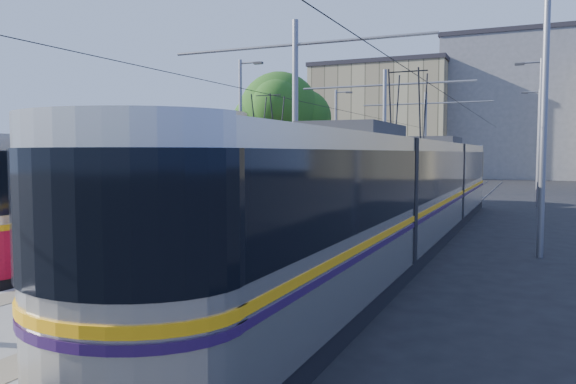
% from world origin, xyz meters
% --- Properties ---
extents(ground, '(160.00, 160.00, 0.00)m').
position_xyz_m(ground, '(0.00, 0.00, 0.00)').
color(ground, black).
rests_on(ground, ground).
extents(platform, '(4.00, 50.00, 0.30)m').
position_xyz_m(platform, '(0.00, 17.00, 0.15)').
color(platform, gray).
rests_on(platform, ground).
extents(tactile_strip_left, '(0.70, 50.00, 0.01)m').
position_xyz_m(tactile_strip_left, '(-1.45, 17.00, 0.30)').
color(tactile_strip_left, gray).
rests_on(tactile_strip_left, platform).
extents(tactile_strip_right, '(0.70, 50.00, 0.01)m').
position_xyz_m(tactile_strip_right, '(1.45, 17.00, 0.30)').
color(tactile_strip_right, gray).
rests_on(tactile_strip_right, platform).
extents(rails, '(8.71, 70.00, 0.03)m').
position_xyz_m(rails, '(0.00, 17.00, 0.02)').
color(rails, gray).
rests_on(rails, ground).
extents(tram_left, '(2.43, 30.96, 5.50)m').
position_xyz_m(tram_left, '(-3.60, 13.40, 1.71)').
color(tram_left, black).
rests_on(tram_left, ground).
extents(tram_right, '(2.43, 28.52, 5.50)m').
position_xyz_m(tram_right, '(3.60, 8.60, 1.86)').
color(tram_right, black).
rests_on(tram_right, ground).
extents(catenary, '(9.20, 70.00, 7.00)m').
position_xyz_m(catenary, '(0.00, 14.15, 4.52)').
color(catenary, gray).
rests_on(catenary, platform).
extents(street_lamps, '(15.18, 38.22, 8.00)m').
position_xyz_m(street_lamps, '(-0.00, 21.00, 4.18)').
color(street_lamps, gray).
rests_on(street_lamps, ground).
extents(shelter, '(1.09, 1.30, 2.47)m').
position_xyz_m(shelter, '(0.42, 13.68, 1.59)').
color(shelter, black).
rests_on(shelter, platform).
extents(tree, '(5.40, 4.99, 7.85)m').
position_xyz_m(tree, '(-6.67, 22.18, 5.31)').
color(tree, '#382314').
rests_on(tree, ground).
extents(building_left, '(16.32, 12.24, 13.77)m').
position_xyz_m(building_left, '(-10.00, 60.00, 6.89)').
color(building_left, tan).
rests_on(building_left, ground).
extents(building_centre, '(18.36, 14.28, 16.61)m').
position_xyz_m(building_centre, '(6.00, 64.00, 8.32)').
color(building_centre, gray).
rests_on(building_centre, ground).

